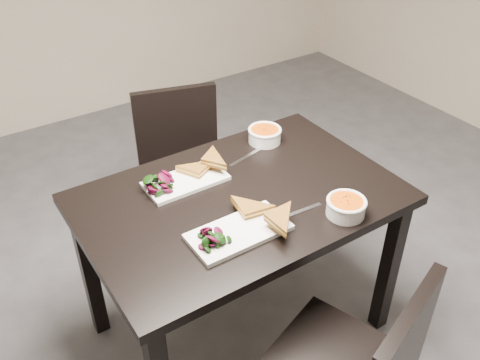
% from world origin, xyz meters
% --- Properties ---
extents(ground, '(5.00, 5.00, 0.00)m').
position_xyz_m(ground, '(0.00, 0.00, 0.00)').
color(ground, '#47474C').
rests_on(ground, ground).
extents(table, '(1.20, 0.80, 0.75)m').
position_xyz_m(table, '(-0.02, 0.10, 0.65)').
color(table, black).
rests_on(table, ground).
extents(chair_far, '(0.52, 0.52, 0.85)m').
position_xyz_m(chair_far, '(0.08, 0.78, 0.48)').
color(chair_far, black).
rests_on(chair_far, ground).
extents(plate_near, '(0.35, 0.18, 0.02)m').
position_xyz_m(plate_near, '(-0.14, -0.08, 0.76)').
color(plate_near, white).
rests_on(plate_near, table).
extents(sandwich_near, '(0.19, 0.16, 0.06)m').
position_xyz_m(sandwich_near, '(-0.08, -0.07, 0.80)').
color(sandwich_near, '#A46A22').
rests_on(sandwich_near, plate_near).
extents(salad_near, '(0.11, 0.10, 0.05)m').
position_xyz_m(salad_near, '(-0.24, -0.08, 0.79)').
color(salad_near, black).
rests_on(salad_near, plate_near).
extents(soup_bowl_near, '(0.15, 0.15, 0.07)m').
position_xyz_m(soup_bowl_near, '(0.24, -0.21, 0.79)').
color(soup_bowl_near, white).
rests_on(soup_bowl_near, table).
extents(cutlery_near, '(0.18, 0.03, 0.00)m').
position_xyz_m(cutlery_near, '(0.11, -0.10, 0.75)').
color(cutlery_near, silver).
rests_on(cutlery_near, table).
extents(plate_far, '(0.32, 0.16, 0.02)m').
position_xyz_m(plate_far, '(-0.15, 0.29, 0.76)').
color(plate_far, white).
rests_on(plate_far, table).
extents(sandwich_far, '(0.20, 0.18, 0.05)m').
position_xyz_m(sandwich_far, '(-0.08, 0.27, 0.79)').
color(sandwich_far, '#A46A22').
rests_on(sandwich_far, plate_far).
extents(salad_far, '(0.10, 0.09, 0.04)m').
position_xyz_m(salad_far, '(-0.25, 0.29, 0.79)').
color(salad_far, black).
rests_on(salad_far, plate_far).
extents(soup_bowl_far, '(0.15, 0.15, 0.07)m').
position_xyz_m(soup_bowl_far, '(0.29, 0.37, 0.79)').
color(soup_bowl_far, white).
rests_on(soup_bowl_far, table).
extents(cutlery_far, '(0.18, 0.06, 0.00)m').
position_xyz_m(cutlery_far, '(0.15, 0.31, 0.75)').
color(cutlery_far, silver).
rests_on(cutlery_far, table).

